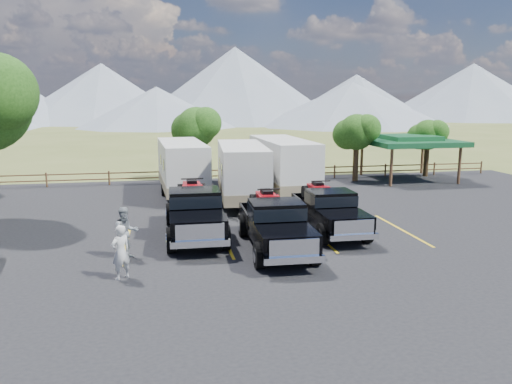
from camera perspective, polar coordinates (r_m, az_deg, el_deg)
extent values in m
plane|color=#4E5A26|center=(17.66, 4.58, -8.72)|extent=(320.00, 320.00, 0.00)
cube|color=black|center=(20.41, 2.35, -5.92)|extent=(44.00, 34.00, 0.04)
cube|color=gold|center=(20.92, -14.61, -5.79)|extent=(0.12, 5.50, 0.01)
cube|color=gold|center=(21.01, -3.62, -5.38)|extent=(0.12, 5.50, 0.01)
cube|color=gold|center=(21.85, 6.88, -4.80)|extent=(0.12, 5.50, 0.01)
cube|color=gold|center=(23.35, 16.30, -4.15)|extent=(0.12, 5.50, 0.01)
cylinder|color=black|center=(35.96, 11.32, 3.40)|extent=(0.39, 0.39, 2.80)
sphere|color=#1B4110|center=(35.76, 11.44, 6.74)|extent=(2.52, 2.52, 2.52)
sphere|color=#1B4110|center=(35.54, 12.54, 7.11)|extent=(1.98, 1.98, 1.98)
sphere|color=#1B4110|center=(35.95, 10.44, 6.51)|extent=(2.16, 2.16, 2.16)
cylinder|color=black|center=(39.49, 18.87, 3.47)|extent=(0.38, 0.38, 2.52)
sphere|color=#1B4110|center=(39.31, 19.04, 6.20)|extent=(2.24, 2.24, 2.24)
sphere|color=#1B4110|center=(39.19, 19.97, 6.48)|extent=(1.76, 1.76, 1.76)
sphere|color=#1B4110|center=(39.41, 18.21, 6.02)|extent=(1.92, 1.92, 1.92)
cylinder|color=black|center=(35.39, -6.72, 3.65)|extent=(0.41, 0.41, 3.08)
sphere|color=#1B4110|center=(35.18, -6.81, 7.38)|extent=(2.80, 2.80, 2.80)
sphere|color=#1B4110|center=(34.72, -5.76, 7.85)|extent=(2.20, 2.20, 2.20)
sphere|color=#1B4110|center=(35.60, -7.76, 7.08)|extent=(2.40, 2.40, 2.40)
cylinder|color=brown|center=(35.75, -22.82, 1.26)|extent=(0.12, 0.12, 1.00)
cylinder|color=brown|center=(35.13, -16.43, 1.51)|extent=(0.12, 0.12, 1.00)
cylinder|color=brown|center=(34.95, -9.90, 1.75)|extent=(0.12, 0.12, 1.00)
cylinder|color=brown|center=(35.24, -3.38, 1.96)|extent=(0.12, 0.12, 1.00)
cylinder|color=brown|center=(35.97, 2.95, 2.15)|extent=(0.12, 0.12, 1.00)
cylinder|color=brown|center=(37.11, 8.97, 2.30)|extent=(0.12, 0.12, 1.00)
cylinder|color=brown|center=(38.64, 14.57, 2.41)|extent=(0.12, 0.12, 1.00)
cylinder|color=brown|center=(40.51, 19.69, 2.50)|extent=(0.12, 0.12, 1.00)
cylinder|color=brown|center=(42.67, 24.34, 2.56)|extent=(0.12, 0.12, 1.00)
cube|color=brown|center=(35.55, -0.18, 1.98)|extent=(36.00, 0.06, 0.08)
cube|color=brown|center=(35.50, -0.18, 2.62)|extent=(36.00, 0.06, 0.08)
cylinder|color=brown|center=(34.32, 15.20, 2.72)|extent=(0.20, 0.20, 2.60)
cylinder|color=brown|center=(38.83, 11.99, 3.76)|extent=(0.20, 0.20, 2.60)
cylinder|color=brown|center=(36.78, 22.23, 2.81)|extent=(0.20, 0.20, 2.60)
cylinder|color=brown|center=(41.02, 18.46, 3.80)|extent=(0.20, 0.20, 2.60)
cube|color=#17522C|center=(37.51, 17.09, 5.51)|extent=(6.20, 6.20, 0.35)
cube|color=#17522C|center=(37.48, 17.12, 5.96)|extent=(3.50, 3.50, 0.35)
cone|color=gray|center=(128.75, -17.15, 10.79)|extent=(44.00, 44.00, 14.00)
cone|color=gray|center=(125.44, -2.39, 12.18)|extent=(52.00, 52.00, 18.00)
cone|color=gray|center=(140.23, 11.36, 10.61)|extent=(40.00, 40.00, 12.00)
cone|color=gray|center=(151.74, 23.44, 10.51)|extent=(50.00, 50.00, 15.00)
cone|color=gray|center=(103.05, -11.26, 9.51)|extent=(32.00, 32.00, 8.00)
cone|color=gray|center=(107.55, 10.89, 9.84)|extent=(40.00, 40.00, 9.00)
cube|color=black|center=(21.41, -6.99, -3.21)|extent=(2.10, 6.33, 0.40)
cube|color=black|center=(19.25, -6.65, -3.54)|extent=(2.15, 2.01, 0.55)
cube|color=black|center=(21.10, -7.02, -1.20)|extent=(2.10, 1.75, 1.11)
cube|color=black|center=(21.07, -7.03, -0.76)|extent=(2.14, 1.82, 0.50)
cube|color=black|center=(23.28, -7.30, -1.32)|extent=(2.15, 2.68, 0.61)
cube|color=silver|center=(18.18, -6.42, -4.57)|extent=(1.77, 0.11, 0.61)
cube|color=silver|center=(18.23, -6.38, -5.90)|extent=(2.17, 0.22, 0.24)
cube|color=silver|center=(24.66, -7.44, -1.52)|extent=(2.17, 0.20, 0.24)
cylinder|color=black|center=(19.32, -9.70, -5.44)|extent=(0.34, 1.00, 1.00)
cylinder|color=black|center=(19.44, -3.53, -5.21)|extent=(0.34, 1.00, 1.00)
cylinder|color=black|center=(23.56, -9.82, -2.50)|extent=(0.34, 1.00, 1.00)
cylinder|color=black|center=(23.66, -4.77, -2.32)|extent=(0.34, 1.00, 1.00)
cube|color=maroon|center=(23.14, -7.34, 0.49)|extent=(0.79, 1.45, 0.39)
cube|color=black|center=(23.09, -7.36, 1.17)|extent=(0.45, 0.83, 0.20)
cube|color=maroon|center=(22.52, -7.27, 0.50)|extent=(0.89, 0.40, 0.24)
cylinder|color=black|center=(22.56, -7.30, 1.51)|extent=(1.00, 0.08, 0.07)
cylinder|color=black|center=(22.56, -8.51, -0.37)|extent=(0.29, 0.62, 0.62)
cylinder|color=black|center=(22.61, -5.99, -0.29)|extent=(0.29, 0.62, 0.62)
cylinder|color=black|center=(23.76, -8.60, 0.19)|extent=(0.29, 0.62, 0.62)
cylinder|color=black|center=(23.80, -6.21, 0.26)|extent=(0.29, 0.62, 0.62)
cube|color=black|center=(19.44, 2.22, -4.69)|extent=(2.09, 6.03, 0.38)
cube|color=black|center=(17.44, 3.56, -5.20)|extent=(2.06, 1.94, 0.52)
cube|color=black|center=(19.13, 2.32, -2.61)|extent=(2.02, 1.69, 1.05)
cube|color=black|center=(19.10, 2.32, -2.15)|extent=(2.06, 1.75, 0.47)
cube|color=black|center=(21.16, 1.21, -2.59)|extent=(2.08, 2.57, 0.58)
cube|color=silver|center=(16.45, 4.39, -6.38)|extent=(1.68, 0.13, 0.58)
cube|color=silver|center=(16.52, 4.42, -7.77)|extent=(2.06, 0.24, 0.23)
cube|color=silver|center=(22.45, 0.62, -2.74)|extent=(2.06, 0.22, 0.23)
cylinder|color=black|center=(17.36, 0.38, -7.24)|extent=(0.34, 0.95, 0.94)
cylinder|color=black|center=(17.78, 6.71, -6.87)|extent=(0.34, 0.95, 0.94)
cylinder|color=black|center=(21.31, -1.50, -3.83)|extent=(0.34, 0.95, 0.94)
cylinder|color=black|center=(21.65, 3.69, -3.61)|extent=(0.34, 0.95, 0.94)
cube|color=maroon|center=(21.01, 1.22, -0.71)|extent=(0.77, 1.38, 0.37)
cube|color=black|center=(20.96, 1.22, -0.01)|extent=(0.44, 0.80, 0.19)
cube|color=maroon|center=(20.43, 1.51, -0.74)|extent=(0.85, 0.39, 0.23)
cylinder|color=black|center=(20.47, 1.46, 0.32)|extent=(0.95, 0.09, 0.06)
cylinder|color=black|center=(20.42, 0.21, -1.65)|extent=(0.29, 0.59, 0.59)
cylinder|color=black|center=(20.59, 2.80, -1.56)|extent=(0.29, 0.59, 0.59)
cylinder|color=black|center=(21.53, -0.30, -1.00)|extent=(0.29, 0.59, 0.59)
cylinder|color=black|center=(21.70, 2.16, -0.92)|extent=(0.29, 0.59, 0.59)
cube|color=black|center=(22.26, 8.36, -2.88)|extent=(1.90, 5.73, 0.36)
cube|color=black|center=(20.41, 10.10, -3.11)|extent=(1.94, 1.82, 0.50)
cube|color=black|center=(21.99, 8.51, -1.13)|extent=(1.90, 1.58, 1.00)
cube|color=black|center=(21.96, 8.52, -0.75)|extent=(1.94, 1.64, 0.45)
cube|color=black|center=(23.87, 7.01, -1.24)|extent=(1.95, 2.42, 0.55)
cube|color=silver|center=(19.50, 11.13, -3.96)|extent=(1.60, 0.10, 0.55)
cube|color=silver|center=(19.55, 11.15, -5.08)|extent=(1.96, 0.20, 0.22)
cube|color=silver|center=(25.07, 6.19, -1.43)|extent=(1.96, 0.18, 0.22)
cylinder|color=black|center=(20.20, 7.59, -4.81)|extent=(0.31, 0.90, 0.90)
cylinder|color=black|center=(20.84, 12.54, -4.49)|extent=(0.31, 0.90, 0.90)
cylinder|color=black|center=(23.88, 4.70, -2.31)|extent=(0.31, 0.90, 0.90)
cylinder|color=black|center=(24.43, 8.97, -2.11)|extent=(0.31, 0.90, 0.90)
cube|color=maroon|center=(23.74, 7.05, 0.35)|extent=(0.71, 1.31, 0.35)
cube|color=black|center=(23.70, 7.06, 0.95)|extent=(0.41, 0.76, 0.18)
cube|color=maroon|center=(23.21, 7.46, 0.35)|extent=(0.80, 0.36, 0.22)
cylinder|color=black|center=(23.24, 7.40, 1.25)|extent=(0.90, 0.07, 0.06)
cylinder|color=black|center=(23.13, 6.37, -0.41)|extent=(0.27, 0.56, 0.56)
cylinder|color=black|center=(23.40, 8.49, -0.33)|extent=(0.27, 0.56, 0.56)
cylinder|color=black|center=(24.17, 5.63, 0.09)|extent=(0.27, 0.56, 0.56)
cylinder|color=black|center=(24.43, 7.67, 0.15)|extent=(0.27, 0.56, 0.56)
cube|color=white|center=(30.12, -8.45, 3.12)|extent=(2.82, 7.61, 2.69)
cube|color=gray|center=(30.28, -8.39, 1.16)|extent=(2.84, 7.65, 0.60)
cube|color=black|center=(28.15, -10.53, 3.08)|extent=(0.07, 0.90, 0.60)
cube|color=black|center=(28.39, -5.65, 3.28)|extent=(0.07, 0.90, 0.60)
cylinder|color=black|center=(30.57, -10.52, 0.24)|extent=(0.29, 0.71, 0.70)
cylinder|color=black|center=(30.78, -6.34, 0.42)|extent=(0.29, 0.71, 0.70)
cube|color=black|center=(25.81, -7.33, -1.27)|extent=(0.22, 1.80, 0.10)
cube|color=white|center=(27.80, -1.59, 2.63)|extent=(2.98, 7.69, 2.71)
cube|color=gray|center=(27.97, -1.58, 0.49)|extent=(3.01, 7.72, 0.60)
cube|color=black|center=(25.83, -3.94, 2.59)|extent=(0.09, 0.90, 0.60)
cube|color=black|center=(26.04, 1.42, 2.68)|extent=(0.09, 0.90, 0.60)
cylinder|color=black|center=(28.29, -3.91, -0.45)|extent=(0.30, 0.72, 0.70)
cylinder|color=black|center=(28.47, 0.64, -0.35)|extent=(0.30, 0.72, 0.70)
cube|color=black|center=(23.49, -0.62, -2.37)|extent=(0.26, 1.81, 0.10)
cube|color=white|center=(30.36, 3.10, 3.42)|extent=(2.74, 7.84, 2.79)
cube|color=gray|center=(30.51, 3.08, 1.39)|extent=(2.77, 7.88, 0.62)
cube|color=black|center=(28.14, 1.72, 3.42)|extent=(0.05, 0.93, 0.62)
cube|color=black|center=(28.86, 6.56, 3.54)|extent=(0.05, 0.93, 0.62)
cylinder|color=black|center=(30.61, 0.81, 0.45)|extent=(0.28, 0.73, 0.72)
cylinder|color=black|center=(31.23, 4.98, 0.62)|extent=(0.28, 0.73, 0.72)
cube|color=black|center=(26.07, 5.95, -1.08)|extent=(0.19, 1.86, 0.10)
imported|color=silver|center=(16.83, -15.21, -6.66)|extent=(0.79, 0.73, 1.81)
imported|color=slate|center=(18.94, -14.66, -4.53)|extent=(1.11, 0.98, 1.91)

